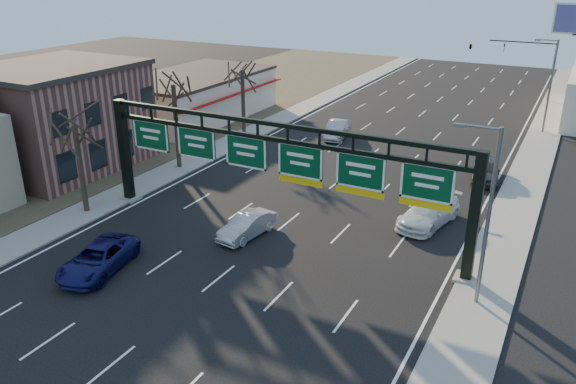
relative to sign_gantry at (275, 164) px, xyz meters
The scene contains 19 objects.
ground 9.24m from the sign_gantry, 91.15° to the right, with size 160.00×160.00×0.00m, color black.
sidewalk_left 18.24m from the sign_gantry, 137.20° to the left, with size 3.00×120.00×0.12m, color gray.
sidewalk_right 18.02m from the sign_gantry, 43.51° to the left, with size 3.00×120.00×0.12m, color gray.
dirt_strip_left 28.25m from the sign_gantry, 154.50° to the left, with size 21.00×120.00×0.06m, color #473D2B.
lane_markings 12.86m from the sign_gantry, 90.76° to the left, with size 21.60×120.00×0.01m, color white.
sign_gantry is the anchor object (origin of this frame).
brick_block 21.87m from the sign_gantry, behind, with size 10.40×12.40×8.30m.
cream_strip 30.24m from the sign_gantry, 135.86° to the left, with size 10.90×18.40×4.70m.
tree_gantry 13.53m from the sign_gantry, 166.97° to the right, with size 3.60×3.60×8.48m.
tree_mid 15.08m from the sign_gantry, 151.63° to the left, with size 3.60×3.60×9.24m.
tree_far 21.57m from the sign_gantry, 127.32° to the left, with size 3.60×3.60×8.86m.
streetlight_near 12.48m from the sign_gantry, ahead, with size 2.15×0.22×9.00m.
streetlight_far 34.29m from the sign_gantry, 68.96° to the left, with size 2.15×0.22×9.00m.
traffic_signal_mast 47.33m from the sign_gantry, 83.29° to the left, with size 10.16×0.54×7.00m.
car_blue_suv 11.22m from the sign_gantry, 127.35° to the right, with size 2.46×5.34×1.48m, color #11134E.
car_silver_sedan 4.29m from the sign_gantry, 145.22° to the right, with size 1.50×4.31×1.42m, color #A8A7AC.
car_white_wagon 10.62m from the sign_gantry, 36.90° to the left, with size 2.29×5.63×1.63m, color white.
car_grey_far 19.00m from the sign_gantry, 58.44° to the left, with size 1.98×4.92×1.68m, color #3C3F41.
car_silver_distant 21.76m from the sign_gantry, 103.19° to the left, with size 1.73×4.97×1.64m, color #9F9FA3.
Camera 1 is at (15.43, -19.21, 15.62)m, focal length 35.00 mm.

